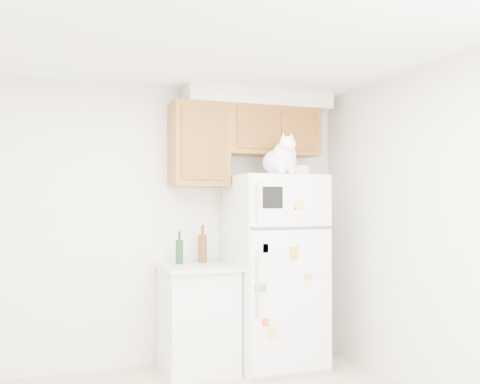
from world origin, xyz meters
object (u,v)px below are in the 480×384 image
storage_box_front (299,171)px  bottle_green (179,247)px  cat (281,160)px  bottle_amber (203,244)px  storage_box_back (287,171)px  refrigerator (275,270)px  base_counter (198,318)px

storage_box_front → bottle_green: size_ratio=0.52×
cat → bottle_amber: cat is taller
storage_box_back → refrigerator: bearing=-169.8°
refrigerator → bottle_amber: (-0.60, 0.24, 0.24)m
storage_box_front → refrigerator: bearing=175.5°
refrigerator → storage_box_back: size_ratio=9.44×
refrigerator → bottle_amber: size_ratio=5.03×
refrigerator → bottle_amber: bearing=158.5°
refrigerator → storage_box_back: bearing=29.6°
base_counter → storage_box_back: 1.55m
storage_box_back → bottle_green: bearing=154.2°
base_counter → cat: cat is taller
base_counter → storage_box_back: size_ratio=5.11×
storage_box_front → cat: bearing=-149.8°
storage_box_front → bottle_green: bearing=174.5°
storage_box_back → bottle_amber: storage_box_back is taller
storage_box_front → bottle_green: (-1.04, 0.25, -0.68)m
refrigerator → cat: 0.99m
storage_box_front → bottle_green: 1.27m
refrigerator → storage_box_back: 0.92m
storage_box_back → bottle_amber: size_ratio=0.53×
bottle_green → bottle_amber: bearing=8.7°
storage_box_front → bottle_amber: (-0.82, 0.29, -0.66)m
refrigerator → storage_box_front: bearing=-12.6°
bottle_green → bottle_amber: 0.23m
refrigerator → base_counter: size_ratio=1.85×
refrigerator → base_counter: (-0.69, 0.07, -0.39)m
bottle_green → base_counter: bearing=-44.0°
bottle_amber → bottle_green: bearing=-171.3°
storage_box_back → bottle_amber: 1.02m
cat → bottle_amber: (-0.61, 0.37, -0.75)m
base_counter → cat: size_ratio=1.80×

